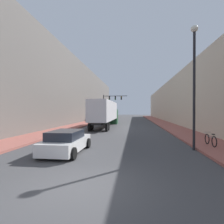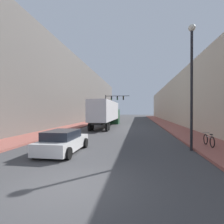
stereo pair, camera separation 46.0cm
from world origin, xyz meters
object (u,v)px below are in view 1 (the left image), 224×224
at_px(parked_bicycle, 211,140).
at_px(sedan_car, 67,142).
at_px(traffic_signal_gantry, 110,102).
at_px(semi_truck, 106,112).
at_px(street_lamp, 194,72).

bearing_deg(parked_bicycle, sedan_car, -164.79).
bearing_deg(traffic_signal_gantry, parked_bicycle, -69.91).
height_order(semi_truck, street_lamp, street_lamp).
height_order(sedan_car, parked_bicycle, sedan_car).
distance_m(traffic_signal_gantry, street_lamp, 32.35).
bearing_deg(traffic_signal_gantry, sedan_car, -86.74).
bearing_deg(traffic_signal_gantry, semi_truck, -84.35).
bearing_deg(sedan_car, semi_truck, 90.95).
xyz_separation_m(semi_truck, street_lamp, (8.05, -14.95, 2.76)).
xyz_separation_m(traffic_signal_gantry, street_lamp, (9.63, -30.88, 0.44)).
bearing_deg(traffic_signal_gantry, street_lamp, -72.69).
bearing_deg(parked_bicycle, street_lamp, -147.28).
height_order(street_lamp, parked_bicycle, street_lamp).
distance_m(sedan_car, parked_bicycle, 9.45).
bearing_deg(sedan_car, traffic_signal_gantry, 93.26).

